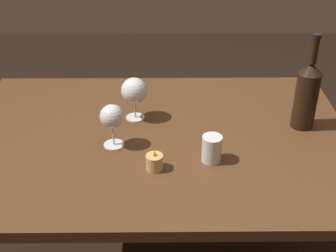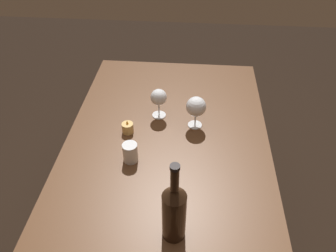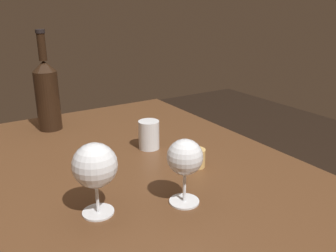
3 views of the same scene
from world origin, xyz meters
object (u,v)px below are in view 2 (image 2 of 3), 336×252
Objects in this scene: wine_glass_right at (196,107)px; wine_bottle at (174,211)px; wine_glass_left at (159,98)px; votive_candle at (128,128)px; water_tumbler at (130,153)px.

wine_glass_right is 0.58m from wine_bottle.
wine_bottle is (-0.64, -0.12, 0.02)m from wine_glass_left.
wine_bottle is at bearing -154.08° from votive_candle.
wine_glass_left is at bearing -43.87° from votive_candle.
wine_glass_left is 0.95× the size of wine_glass_right.
votive_candle is (-0.13, 0.13, -0.08)m from wine_glass_left.
wine_glass_right is at bearing -46.44° from water_tumbler.
wine_bottle is 4.96× the size of votive_candle.
wine_bottle is at bearing -169.64° from wine_glass_left.
water_tumbler is (0.33, 0.20, -0.09)m from wine_bottle.
water_tumbler reaches higher than votive_candle.
votive_candle is (-0.07, 0.30, -0.08)m from wine_glass_right.
wine_glass_left is 2.18× the size of votive_candle.
wine_bottle is at bearing 174.25° from wine_glass_right.
wine_glass_left is 0.18m from wine_glass_right.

